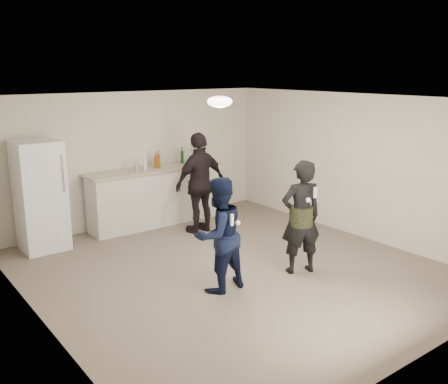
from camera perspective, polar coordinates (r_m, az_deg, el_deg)
floor at (r=7.50m, az=0.93°, el=-8.85°), size 6.00×6.00×0.00m
ceiling at (r=6.93m, az=1.02°, el=10.58°), size 6.00×6.00×0.00m
wall_back at (r=9.60m, az=-10.17°, el=3.78°), size 6.00×0.00×6.00m
wall_front at (r=5.19m, az=21.97°, el=-5.71°), size 6.00×0.00×6.00m
wall_left at (r=5.89m, az=-20.63°, el=-3.32°), size 0.00×6.00×6.00m
wall_right at (r=9.04m, az=14.84°, el=2.91°), size 0.00×6.00×6.00m
counter at (r=9.58m, az=-7.78°, el=-0.58°), size 2.60×0.56×1.05m
counter_top at (r=9.46m, az=-7.88°, el=2.61°), size 2.68×0.64×0.04m
fridge at (r=8.61m, az=-20.27°, el=-0.42°), size 0.70×0.70×1.80m
fridge_handle at (r=8.26m, az=-17.89°, el=2.05°), size 0.02×0.02×0.60m
ceiling_dome at (r=7.17m, az=-0.49°, el=10.29°), size 0.36×0.36×0.16m
shaker at (r=9.18m, az=-9.94°, el=2.86°), size 0.08×0.08×0.17m
man at (r=6.59m, az=-0.62°, el=-4.92°), size 0.79×0.64×1.55m
woman at (r=7.24m, az=8.79°, el=-2.86°), size 0.71×0.58×1.67m
camo_shorts at (r=7.24m, az=8.79°, el=-2.74°), size 0.34×0.34×0.28m
spectator at (r=8.93m, az=-2.73°, el=1.02°), size 1.11×0.55×1.82m
remote_man at (r=6.30m, az=0.90°, el=-3.20°), size 0.04×0.04×0.15m
nunchuk_man at (r=6.41m, az=1.57°, el=-3.54°), size 0.07×0.07×0.07m
remote_woman at (r=6.97m, az=10.39°, el=-0.04°), size 0.04×0.04×0.15m
nunchuk_woman at (r=6.94m, az=9.61°, el=-0.92°), size 0.07×0.07×0.07m
bottle_cluster at (r=9.50m, az=-7.29°, el=3.49°), size 0.97×0.22×0.25m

